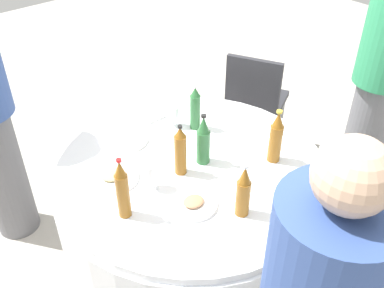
# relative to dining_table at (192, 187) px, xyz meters

# --- Properties ---
(ground_plane) EXTENTS (10.00, 10.00, 0.00)m
(ground_plane) POSITION_rel_dining_table_xyz_m (0.00, 0.00, -0.59)
(ground_plane) COLOR #B7B2A8
(dining_table) EXTENTS (1.45, 1.45, 0.74)m
(dining_table) POSITION_rel_dining_table_xyz_m (0.00, 0.00, 0.00)
(dining_table) COLOR white
(dining_table) RESTS_ON ground_plane
(bottle_green_mid) EXTENTS (0.07, 0.07, 0.29)m
(bottle_green_mid) POSITION_rel_dining_table_xyz_m (-0.07, 0.01, 0.28)
(bottle_green_mid) COLOR #2D6B38
(bottle_green_mid) RESTS_ON dining_table
(bottle_amber_left) EXTENTS (0.06, 0.06, 0.32)m
(bottle_amber_left) POSITION_rel_dining_table_xyz_m (0.46, 0.06, 0.30)
(bottle_amber_left) COLOR #8C5619
(bottle_amber_left) RESTS_ON dining_table
(bottle_amber_far) EXTENTS (0.06, 0.06, 0.29)m
(bottle_amber_far) POSITION_rel_dining_table_xyz_m (0.08, -0.00, 0.28)
(bottle_amber_far) COLOR #8C5619
(bottle_amber_far) RESTS_ON dining_table
(bottle_amber_outer) EXTENTS (0.06, 0.06, 0.28)m
(bottle_amber_outer) POSITION_rel_dining_table_xyz_m (0.05, 0.41, 0.28)
(bottle_amber_outer) COLOR #8C5619
(bottle_amber_outer) RESTS_ON dining_table
(bottle_amber_east) EXTENTS (0.07, 0.07, 0.30)m
(bottle_amber_east) POSITION_rel_dining_table_xyz_m (-0.36, 0.24, 0.29)
(bottle_amber_east) COLOR #8C5619
(bottle_amber_east) RESTS_ON dining_table
(bottle_green_rear) EXTENTS (0.06, 0.06, 0.28)m
(bottle_green_rear) POSITION_rel_dining_table_xyz_m (-0.25, -0.25, 0.28)
(bottle_green_rear) COLOR #2D6B38
(bottle_green_rear) RESTS_ON dining_table
(wine_glass_outer) EXTENTS (0.07, 0.07, 0.13)m
(wine_glass_outer) POSITION_rel_dining_table_xyz_m (-0.16, -0.35, 0.24)
(wine_glass_outer) COLOR white
(wine_glass_outer) RESTS_ON dining_table
(wine_glass_east) EXTENTS (0.07, 0.07, 0.14)m
(wine_glass_east) POSITION_rel_dining_table_xyz_m (0.25, -0.00, 0.25)
(wine_glass_east) COLOR white
(wine_glass_east) RESTS_ON dining_table
(plate_right) EXTENTS (0.26, 0.26, 0.04)m
(plate_right) POSITION_rel_dining_table_xyz_m (0.36, -0.18, 0.16)
(plate_right) COLOR white
(plate_right) RESTS_ON dining_table
(plate_west) EXTENTS (0.25, 0.25, 0.02)m
(plate_west) POSITION_rel_dining_table_xyz_m (0.13, -0.41, 0.15)
(plate_west) COLOR white
(plate_west) RESTS_ON dining_table
(plate_south) EXTENTS (0.22, 0.22, 0.04)m
(plate_south) POSITION_rel_dining_table_xyz_m (0.19, 0.23, 0.16)
(plate_south) COLOR white
(plate_south) RESTS_ON dining_table
(knife_left) EXTENTS (0.11, 0.16, 0.00)m
(knife_left) POSITION_rel_dining_table_xyz_m (-0.17, 0.43, 0.15)
(knife_left) COLOR silver
(knife_left) RESTS_ON dining_table
(fork_far) EXTENTS (0.12, 0.16, 0.00)m
(fork_far) POSITION_rel_dining_table_xyz_m (-0.01, 0.57, 0.15)
(fork_far) COLOR silver
(fork_far) RESTS_ON dining_table
(folded_napkin) EXTENTS (0.13, 0.13, 0.02)m
(folded_napkin) POSITION_rel_dining_table_xyz_m (-0.13, -0.52, 0.16)
(folded_napkin) COLOR white
(folded_napkin) RESTS_ON dining_table
(person_far) EXTENTS (0.34, 0.34, 1.66)m
(person_far) POSITION_rel_dining_table_xyz_m (-1.27, 0.30, 0.28)
(person_far) COLOR slate
(person_far) RESTS_ON ground_plane
(chair_front) EXTENTS (0.53, 0.53, 0.87)m
(chair_front) POSITION_rel_dining_table_xyz_m (-1.07, -0.50, -0.07)
(chair_front) COLOR #2D2D33
(chair_front) RESTS_ON ground_plane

